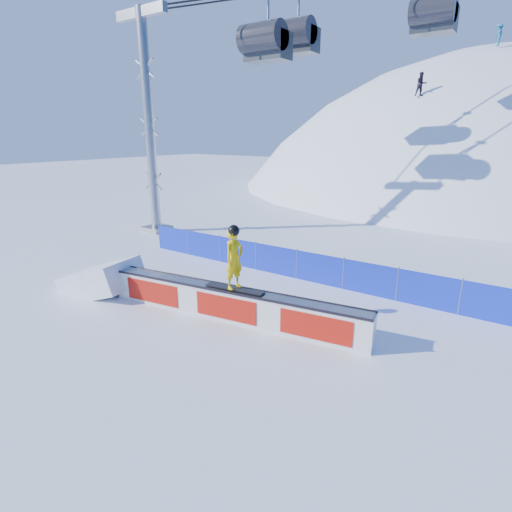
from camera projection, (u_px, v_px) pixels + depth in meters
The scene contains 6 objects.
ground at pixel (312, 346), 11.09m from camera, with size 160.00×160.00×0.00m, color white.
snow_hill at pixel (460, 333), 49.45m from camera, with size 64.00×64.00×64.00m.
safety_fence at pixel (369, 279), 14.46m from camera, with size 22.05×0.05×1.30m.
rail_box at pixel (230, 304), 12.53m from camera, with size 8.86×1.89×1.06m.
snow_ramp at pixel (103, 290), 15.03m from camera, with size 2.73×1.82×1.02m, color white, non-canonical shape.
snowboarder at pixel (234, 258), 12.01m from camera, with size 1.96×0.73×2.02m.
Camera 1 is at (4.30, -9.02, 5.64)m, focal length 28.00 mm.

